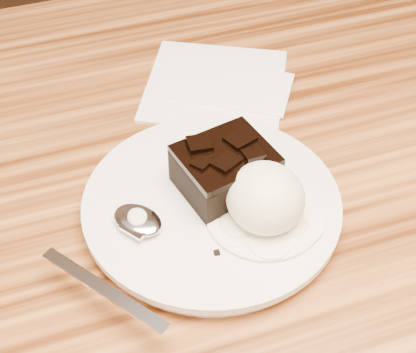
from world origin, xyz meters
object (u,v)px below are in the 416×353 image
object	(u,v)px
brownie	(225,172)
plate	(212,207)
ice_cream_scoop	(265,198)
spoon	(138,221)
napkin	(215,84)

from	to	relation	value
brownie	plate	bearing A→B (deg)	-144.82
plate	ice_cream_scoop	bearing A→B (deg)	-43.05
spoon	napkin	size ratio (longest dim) A/B	1.22
spoon	napkin	xyz separation A→B (m)	(0.14, 0.19, -0.02)
plate	ice_cream_scoop	distance (m)	0.06
ice_cream_scoop	spoon	bearing A→B (deg)	165.86
spoon	plate	bearing A→B (deg)	-29.27
brownie	spoon	bearing A→B (deg)	-167.61
brownie	napkin	bearing A→B (deg)	73.04
plate	spoon	xyz separation A→B (m)	(-0.07, -0.01, 0.02)
brownie	spoon	xyz separation A→B (m)	(-0.09, -0.02, -0.01)
plate	napkin	size ratio (longest dim) A/B	1.54
napkin	brownie	bearing A→B (deg)	-106.96
ice_cream_scoop	plate	bearing A→B (deg)	136.95
ice_cream_scoop	napkin	size ratio (longest dim) A/B	0.47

